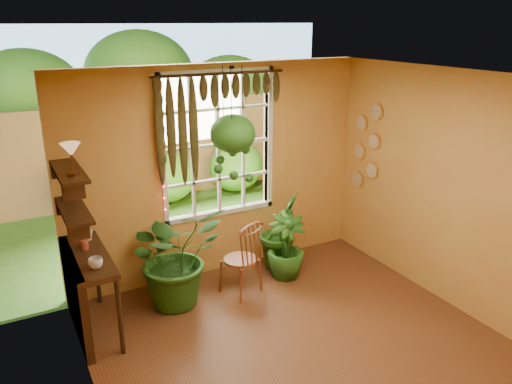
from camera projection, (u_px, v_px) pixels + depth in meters
floor at (318, 362)px, 4.89m from camera, size 4.50×4.50×0.00m
ceiling at (331, 83)px, 4.01m from camera, size 4.50×4.50×0.00m
wall_back at (220, 172)px, 6.32m from camera, size 4.00×0.00×4.00m
wall_left at (94, 291)px, 3.55m from camera, size 0.00×4.50×4.50m
wall_right at (476, 200)px, 5.35m from camera, size 0.00×4.50×4.50m
window at (218, 145)px, 6.23m from camera, size 1.52×0.10×1.86m
valance_vine at (214, 100)px, 5.91m from camera, size 1.70×0.12×1.10m
string_lights at (161, 150)px, 5.80m from camera, size 0.03×0.03×1.54m
wall_plates at (366, 147)px, 6.76m from camera, size 0.04×0.32×1.10m
counter_ledge at (80, 287)px, 5.19m from camera, size 0.40×1.20×0.90m
shelf_lower at (74, 210)px, 4.92m from camera, size 0.25×0.90×0.04m
shelf_upper at (69, 171)px, 4.79m from camera, size 0.25×0.90×0.04m
backyard at (138, 117)px, 10.30m from camera, size 14.00×10.00×12.00m
windsor_chair at (242, 269)px, 6.05m from camera, size 0.53×0.54×1.10m
potted_plant_left at (176, 256)px, 5.75m from camera, size 1.23×1.11×1.21m
potted_plant_mid at (280, 230)px, 6.65m from camera, size 0.70×0.62×1.06m
potted_plant_right at (286, 246)px, 6.40m from camera, size 0.61×0.61×0.86m
hanging_basket at (233, 137)px, 5.82m from camera, size 0.53×0.53×1.37m
cup_a at (96, 263)px, 4.82m from camera, size 0.16×0.16×0.11m
cup_b at (88, 235)px, 5.44m from camera, size 0.14×0.14×0.11m
brush_jar at (83, 237)px, 5.20m from camera, size 0.09×0.09×0.34m
shelf_vase at (69, 194)px, 5.13m from camera, size 0.17×0.17×0.13m
tiffany_lamp at (71, 152)px, 4.54m from camera, size 0.18×0.18×0.31m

